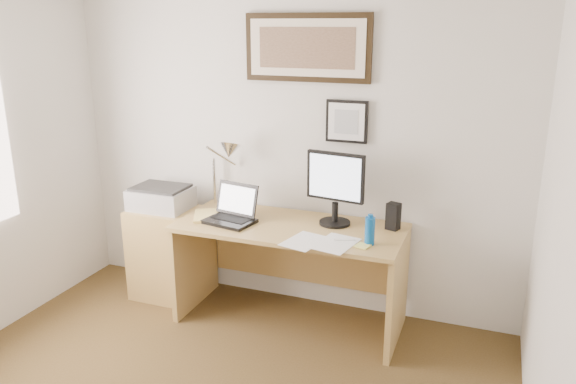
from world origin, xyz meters
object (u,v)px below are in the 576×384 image
at_px(desk, 294,252).
at_px(printer, 161,197).
at_px(water_bottle, 370,231).
at_px(lcd_monitor, 335,185).
at_px(side_cabinet, 166,253).
at_px(book, 194,216).
at_px(laptop, 232,213).

relative_size(desk, printer, 3.64).
relative_size(water_bottle, lcd_monitor, 0.35).
xyz_separation_m(side_cabinet, desk, (1.07, 0.04, 0.15)).
bearing_deg(book, side_cabinet, 158.75).
distance_m(book, lcd_monitor, 1.06).
height_order(side_cabinet, water_bottle, water_bottle).
bearing_deg(water_bottle, printer, 172.77).
bearing_deg(water_bottle, desk, 158.60).
bearing_deg(desk, laptop, -161.89).
xyz_separation_m(book, desk, (0.71, 0.17, -0.25)).
xyz_separation_m(desk, laptop, (-0.42, -0.14, 0.29)).
bearing_deg(side_cabinet, laptop, -9.01).
distance_m(side_cabinet, laptop, 0.79).
bearing_deg(printer, water_bottle, -7.23).
height_order(side_cabinet, book, book).
height_order(desk, lcd_monitor, lcd_monitor).
bearing_deg(lcd_monitor, water_bottle, -41.87).
height_order(desk, printer, printer).
bearing_deg(book, water_bottle, -2.70).
distance_m(laptop, printer, 0.68).
xyz_separation_m(lcd_monitor, printer, (-1.38, -0.07, -0.22)).
relative_size(water_bottle, laptop, 0.48).
bearing_deg(side_cabinet, lcd_monitor, 3.43).
distance_m(desk, laptop, 0.53).
xyz_separation_m(water_bottle, book, (-1.32, 0.06, -0.08)).
relative_size(book, laptop, 0.74).
distance_m(side_cabinet, book, 0.55).
bearing_deg(printer, book, -22.08).
xyz_separation_m(side_cabinet, laptop, (0.65, -0.10, 0.44)).
xyz_separation_m(desk, printer, (-1.09, -0.02, 0.30)).
bearing_deg(lcd_monitor, side_cabinet, -176.57).
bearing_deg(water_bottle, lcd_monitor, 138.13).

